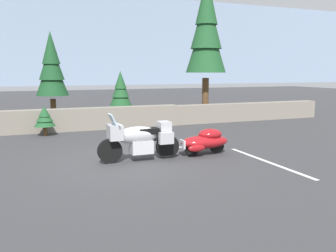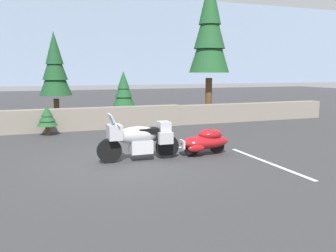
# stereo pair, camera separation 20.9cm
# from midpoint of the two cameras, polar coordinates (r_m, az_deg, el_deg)

# --- Properties ---
(ground_plane) EXTENTS (80.00, 80.00, 0.00)m
(ground_plane) POSITION_cam_midpoint_polar(r_m,az_deg,el_deg) (9.98, -7.62, -5.58)
(ground_plane) COLOR #38383A
(stone_guard_wall) EXTENTS (24.00, 0.66, 0.92)m
(stone_guard_wall) POSITION_cam_midpoint_polar(r_m,az_deg,el_deg) (15.60, -13.27, 1.06)
(stone_guard_wall) COLOR gray
(stone_guard_wall) RESTS_ON ground
(distant_ridgeline) EXTENTS (240.00, 80.00, 16.00)m
(distant_ridgeline) POSITION_cam_midpoint_polar(r_m,az_deg,el_deg) (105.48, -20.72, 11.05)
(distant_ridgeline) COLOR #7F93AD
(distant_ridgeline) RESTS_ON ground
(touring_motorcycle) EXTENTS (2.31, 0.76, 1.33)m
(touring_motorcycle) POSITION_cam_midpoint_polar(r_m,az_deg,el_deg) (9.93, -5.17, -1.94)
(touring_motorcycle) COLOR black
(touring_motorcycle) RESTS_ON ground
(car_shaped_trailer) EXTENTS (2.20, 0.78, 0.76)m
(car_shaped_trailer) POSITION_cam_midpoint_polar(r_m,az_deg,el_deg) (10.69, 5.28, -2.33)
(car_shaped_trailer) COLOR black
(car_shaped_trailer) RESTS_ON ground
(pine_tree_tall) EXTENTS (2.06, 2.06, 7.29)m
(pine_tree_tall) POSITION_cam_midpoint_polar(r_m,az_deg,el_deg) (19.14, 5.74, 14.95)
(pine_tree_tall) COLOR brown
(pine_tree_tall) RESTS_ON ground
(pine_tree_secondary) EXTENTS (1.07, 1.07, 2.46)m
(pine_tree_secondary) POSITION_cam_midpoint_polar(r_m,az_deg,el_deg) (17.69, -7.83, 5.62)
(pine_tree_secondary) COLOR brown
(pine_tree_secondary) RESTS_ON ground
(pine_tree_far_right) EXTENTS (1.43, 1.43, 4.20)m
(pine_tree_far_right) POSITION_cam_midpoint_polar(r_m,az_deg,el_deg) (17.08, -18.25, 8.81)
(pine_tree_far_right) COLOR brown
(pine_tree_far_right) RESTS_ON ground
(pine_sapling_near) EXTENTS (0.79, 0.79, 1.14)m
(pine_sapling_near) POSITION_cam_midpoint_polar(r_m,az_deg,el_deg) (14.55, -19.28, 1.31)
(pine_sapling_near) COLOR brown
(pine_sapling_near) RESTS_ON ground
(parking_stripe_marker) EXTENTS (0.12, 3.60, 0.01)m
(parking_stripe_marker) POSITION_cam_midpoint_polar(r_m,az_deg,el_deg) (10.18, 14.94, -5.50)
(parking_stripe_marker) COLOR silver
(parking_stripe_marker) RESTS_ON ground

